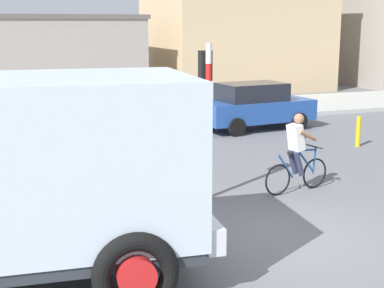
{
  "coord_description": "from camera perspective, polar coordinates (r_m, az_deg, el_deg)",
  "views": [
    {
      "loc": [
        -4.7,
        -8.02,
        3.59
      ],
      "look_at": [
        -0.67,
        2.5,
        1.2
      ],
      "focal_mm": 53.38,
      "sensor_mm": 36.0,
      "label": 1
    }
  ],
  "objects": [
    {
      "name": "ground_plane",
      "position": [
        9.97,
        8.87,
        -9.29
      ],
      "size": [
        120.0,
        120.0,
        0.0
      ],
      "primitive_type": "plane",
      "color": "slate"
    },
    {
      "name": "sidewalk_far",
      "position": [
        22.34,
        -8.57,
        2.81
      ],
      "size": [
        80.0,
        5.0,
        0.16
      ],
      "primitive_type": "cube",
      "color": "#ADADA8",
      "rests_on": "ground"
    },
    {
      "name": "truck_foreground",
      "position": [
        8.05,
        -18.52,
        -2.49
      ],
      "size": [
        5.64,
        3.23,
        2.9
      ],
      "color": "silver",
      "rests_on": "ground"
    },
    {
      "name": "cyclist",
      "position": [
        12.44,
        10.46,
        -0.89
      ],
      "size": [
        1.71,
        0.56,
        1.72
      ],
      "color": "black",
      "rests_on": "ground"
    },
    {
      "name": "traffic_light_pole",
      "position": [
        11.66,
        1.5,
        4.47
      ],
      "size": [
        0.24,
        0.43,
        3.2
      ],
      "color": "red",
      "rests_on": "ground"
    },
    {
      "name": "car_red_near",
      "position": [
        19.74,
        6.24,
        3.83
      ],
      "size": [
        4.15,
        2.17,
        1.6
      ],
      "color": "#234C9E",
      "rests_on": "ground"
    },
    {
      "name": "car_white_mid",
      "position": [
        14.24,
        -16.16,
        0.26
      ],
      "size": [
        4.17,
        2.23,
        1.6
      ],
      "color": "white",
      "rests_on": "ground"
    },
    {
      "name": "bollard_far",
      "position": [
        17.58,
        16.28,
        1.2
      ],
      "size": [
        0.14,
        0.14,
        0.9
      ],
      "primitive_type": "cylinder",
      "color": "gold",
      "rests_on": "ground"
    },
    {
      "name": "building_mid_block",
      "position": [
        28.49,
        -16.46,
        8.28
      ],
      "size": [
        10.82,
        5.93,
        3.98
      ],
      "color": "#9E9389",
      "rests_on": "ground"
    },
    {
      "name": "building_corner_right",
      "position": [
        32.5,
        4.24,
        11.27
      ],
      "size": [
        9.04,
        7.54,
        6.4
      ],
      "color": "#D1B284",
      "rests_on": "ground"
    }
  ]
}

